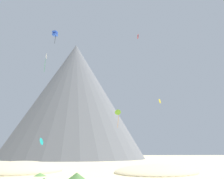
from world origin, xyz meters
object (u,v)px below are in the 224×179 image
object	(u,v)px
rock_massif	(75,104)
kite_blue_high	(55,34)
bush_far_right	(177,171)
bush_scatter_east	(16,169)
kite_red_high	(138,36)
bush_near_right	(77,176)
bush_far_left	(40,174)
kite_white_high	(46,56)
kite_lime_low	(118,113)
kite_teal_low	(41,141)
kite_yellow_mid	(160,101)

from	to	relation	value
rock_massif	kite_blue_high	distance (m)	72.25
bush_far_right	bush_scatter_east	bearing A→B (deg)	158.45
bush_far_right	kite_red_high	size ratio (longest dim) A/B	1.20
bush_near_right	bush_far_left	bearing A→B (deg)	140.90
bush_scatter_east	kite_white_high	distance (m)	38.51
bush_far_left	kite_lime_low	xyz separation A→B (m)	(15.22, 20.18, 13.30)
bush_near_right	kite_teal_low	bearing A→B (deg)	106.17
kite_white_high	kite_lime_low	bearing A→B (deg)	44.21
kite_white_high	kite_yellow_mid	distance (m)	38.54
bush_near_right	kite_blue_high	world-z (taller)	kite_blue_high
kite_red_high	kite_blue_high	bearing A→B (deg)	129.26
bush_near_right	kite_red_high	world-z (taller)	kite_red_high
bush_far_right	kite_yellow_mid	distance (m)	29.16
bush_near_right	kite_white_high	world-z (taller)	kite_white_high
bush_far_left	rock_massif	world-z (taller)	rock_massif
kite_lime_low	kite_red_high	bearing A→B (deg)	-146.10
bush_near_right	kite_yellow_mid	world-z (taller)	kite_yellow_mid
kite_lime_low	kite_white_high	bearing A→B (deg)	-22.45
rock_massif	kite_yellow_mid	distance (m)	72.87
kite_lime_low	bush_near_right	bearing A→B (deg)	80.24
rock_massif	kite_lime_low	bearing A→B (deg)	-78.36
kite_lime_low	kite_yellow_mid	xyz separation A→B (m)	(12.62, 4.98, 4.20)
bush_far_right	kite_blue_high	bearing A→B (deg)	145.18
kite_lime_low	kite_blue_high	world-z (taller)	kite_blue_high
bush_far_right	bush_near_right	bearing A→B (deg)	-158.02
bush_far_left	kite_red_high	distance (m)	47.98
bush_scatter_east	bush_far_left	bearing A→B (deg)	-62.32
bush_far_right	kite_lime_low	bearing A→B (deg)	115.22
bush_near_right	kite_white_high	distance (m)	52.47
kite_teal_low	bush_near_right	bearing A→B (deg)	31.09
kite_red_high	kite_teal_low	distance (m)	45.81
kite_white_high	kite_teal_low	world-z (taller)	kite_white_high
bush_scatter_east	kite_teal_low	distance (m)	28.83
kite_blue_high	kite_teal_low	bearing A→B (deg)	-139.62
kite_red_high	kite_yellow_mid	distance (m)	19.84
kite_blue_high	bush_far_right	bearing A→B (deg)	81.21
kite_lime_low	bush_scatter_east	bearing A→B (deg)	24.11
kite_teal_low	kite_red_high	bearing A→B (deg)	71.14
bush_far_right	kite_teal_low	distance (m)	51.55
kite_red_high	kite_blue_high	size ratio (longest dim) A/B	0.39
bush_far_right	rock_massif	xyz separation A→B (m)	(-23.28, 89.72, 28.20)
bush_near_right	kite_lime_low	bearing A→B (deg)	70.22
bush_scatter_east	bush_far_right	bearing A→B (deg)	-21.55
kite_red_high	kite_yellow_mid	size ratio (longest dim) A/B	1.07
bush_near_right	kite_lime_low	size ratio (longest dim) A/B	0.54
bush_scatter_east	bush_near_right	world-z (taller)	bush_near_right
bush_far_right	bush_near_right	size ratio (longest dim) A/B	0.64
kite_white_high	kite_lime_low	size ratio (longest dim) A/B	1.37
bush_far_left	bush_far_right	xyz separation A→B (m)	(23.74, 2.09, 0.14)
bush_near_right	kite_yellow_mid	xyz separation A→B (m)	(21.67, 30.16, 17.30)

